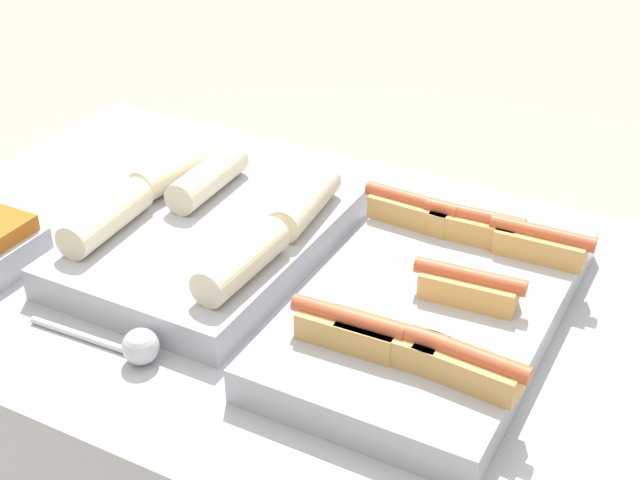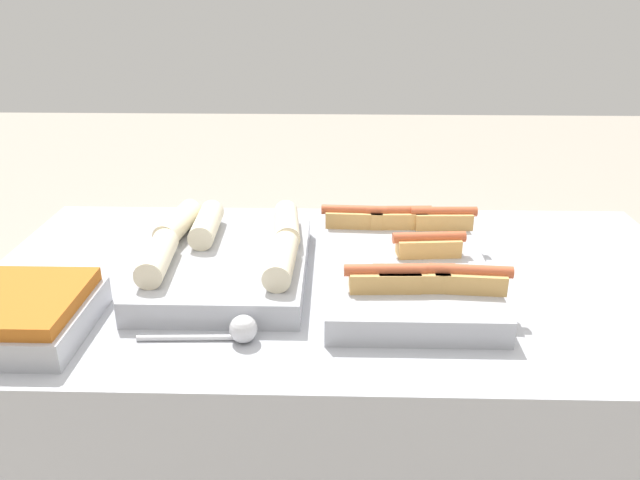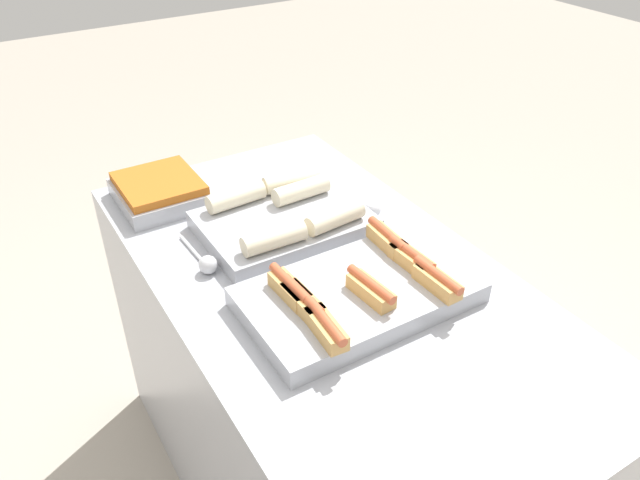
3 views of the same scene
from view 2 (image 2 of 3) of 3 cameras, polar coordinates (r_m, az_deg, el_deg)
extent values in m
cube|color=#A8AAB2|center=(1.54, 1.77, -18.61)|extent=(1.48, 0.80, 0.91)
cube|color=#A8AAB2|center=(1.28, 7.67, -2.34)|extent=(0.31, 0.54, 0.05)
cube|color=tan|center=(1.12, 5.93, -3.68)|extent=(0.13, 0.05, 0.04)
cylinder|color=#C15633|center=(1.11, 5.97, -2.75)|extent=(0.15, 0.03, 0.02)
cube|color=tan|center=(1.41, 11.18, 1.80)|extent=(0.13, 0.05, 0.04)
cylinder|color=#C15633|center=(1.41, 11.25, 2.57)|extent=(0.15, 0.03, 0.02)
cube|color=tan|center=(1.13, 8.51, -3.61)|extent=(0.13, 0.05, 0.04)
cylinder|color=#C15633|center=(1.12, 8.57, -2.69)|extent=(0.15, 0.03, 0.02)
cube|color=tan|center=(1.27, 9.90, -0.64)|extent=(0.13, 0.05, 0.04)
cylinder|color=#C15633|center=(1.26, 9.96, 0.20)|extent=(0.15, 0.03, 0.02)
cube|color=tan|center=(1.15, 13.54, -3.66)|extent=(0.13, 0.05, 0.04)
cylinder|color=#C15633|center=(1.14, 13.63, -2.75)|extent=(0.15, 0.03, 0.02)
cube|color=tan|center=(1.40, 3.14, 1.97)|extent=(0.13, 0.05, 0.04)
cylinder|color=#C15633|center=(1.39, 3.16, 2.74)|extent=(0.15, 0.03, 0.02)
cube|color=tan|center=(1.40, 7.15, 1.91)|extent=(0.13, 0.05, 0.04)
cylinder|color=#C15633|center=(1.40, 7.19, 2.68)|extent=(0.15, 0.03, 0.02)
cube|color=#A8AAB2|center=(1.29, -8.42, -2.15)|extent=(0.32, 0.44, 0.05)
cylinder|color=beige|center=(1.38, -12.82, 1.50)|extent=(0.07, 0.17, 0.05)
cylinder|color=beige|center=(1.34, -3.07, 1.42)|extent=(0.07, 0.17, 0.05)
cylinder|color=beige|center=(1.17, -3.56, -1.88)|extent=(0.06, 0.17, 0.05)
cylinder|color=beige|center=(1.22, -14.66, -1.58)|extent=(0.06, 0.17, 0.05)
cylinder|color=beige|center=(1.36, -10.32, 1.41)|extent=(0.06, 0.17, 0.05)
cube|color=#A8AAB2|center=(1.20, -26.27, -6.55)|extent=(0.26, 0.24, 0.05)
cube|color=#B7601E|center=(1.19, -26.58, -4.99)|extent=(0.24, 0.22, 0.02)
cylinder|color=silver|center=(1.09, -11.76, -8.74)|extent=(0.18, 0.02, 0.01)
sphere|color=silver|center=(1.06, -7.03, -8.07)|extent=(0.05, 0.05, 0.05)
cylinder|color=silver|center=(1.53, -7.73, 1.21)|extent=(0.17, 0.02, 0.01)
sphere|color=silver|center=(1.52, -4.52, 1.84)|extent=(0.05, 0.05, 0.05)
camera|label=1|loc=(0.54, 74.06, 24.80)|focal=50.00mm
camera|label=3|loc=(1.22, 75.56, 25.20)|focal=35.00mm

